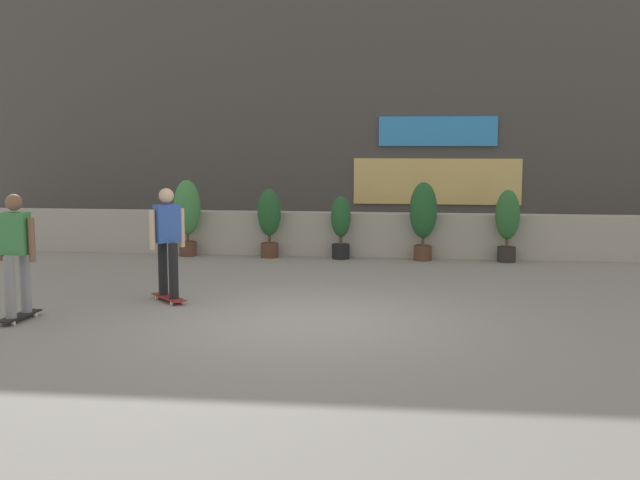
# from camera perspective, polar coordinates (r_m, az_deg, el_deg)

# --- Properties ---
(ground_plane) EXTENTS (48.00, 48.00, 0.00)m
(ground_plane) POSITION_cam_1_polar(r_m,az_deg,el_deg) (10.57, -1.01, -5.88)
(ground_plane) COLOR gray
(planter_wall) EXTENTS (18.00, 0.40, 0.90)m
(planter_wall) POSITION_cam_1_polar(r_m,az_deg,el_deg) (16.37, 1.95, 0.42)
(planter_wall) COLOR #B2ADA3
(planter_wall) RESTS_ON ground
(building_backdrop) EXTENTS (20.00, 2.08, 6.50)m
(building_backdrop) POSITION_cam_1_polar(r_m,az_deg,el_deg) (20.25, 3.04, 9.67)
(building_backdrop) COLOR #4C4947
(building_backdrop) RESTS_ON ground
(potted_plant_0) EXTENTS (0.55, 0.55, 1.58)m
(potted_plant_0) POSITION_cam_1_polar(r_m,az_deg,el_deg) (16.50, -9.59, 2.05)
(potted_plant_0) COLOR brown
(potted_plant_0) RESTS_ON ground
(potted_plant_1) EXTENTS (0.47, 0.47, 1.42)m
(potted_plant_1) POSITION_cam_1_polar(r_m,az_deg,el_deg) (16.10, -3.69, 1.59)
(potted_plant_1) COLOR brown
(potted_plant_1) RESTS_ON ground
(potted_plant_2) EXTENTS (0.40, 0.40, 1.27)m
(potted_plant_2) POSITION_cam_1_polar(r_m,az_deg,el_deg) (15.90, 1.51, 1.12)
(potted_plant_2) COLOR black
(potted_plant_2) RESTS_ON ground
(potted_plant_3) EXTENTS (0.55, 0.55, 1.57)m
(potted_plant_3) POSITION_cam_1_polar(r_m,az_deg,el_deg) (15.81, 7.48, 1.82)
(potted_plant_3) COLOR brown
(potted_plant_3) RESTS_ON ground
(potted_plant_4) EXTENTS (0.48, 0.48, 1.43)m
(potted_plant_4) POSITION_cam_1_polar(r_m,az_deg,el_deg) (15.91, 13.41, 1.37)
(potted_plant_4) COLOR #2D2823
(potted_plant_4) RESTS_ON ground
(skater_mid_plaza) EXTENTS (0.70, 0.72, 1.70)m
(skater_mid_plaza) POSITION_cam_1_polar(r_m,az_deg,el_deg) (11.87, -10.99, 0.06)
(skater_mid_plaza) COLOR maroon
(skater_mid_plaza) RESTS_ON ground
(skater_far_right) EXTENTS (0.56, 0.81, 1.70)m
(skater_far_right) POSITION_cam_1_polar(r_m,az_deg,el_deg) (11.16, -21.13, -0.75)
(skater_far_right) COLOR black
(skater_far_right) RESTS_ON ground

